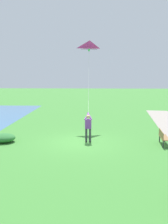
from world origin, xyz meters
TOP-DOWN VIEW (x-y plane):
  - ground_plane at (0.00, 0.00)m, footprint 120.00×120.00m
  - person_kite_flyer at (-0.44, -0.15)m, footprint 0.52×0.61m
  - flying_kite at (-0.43, -4.45)m, footprint 1.43×4.33m
  - park_bench_near_walkway at (-4.97, 0.33)m, footprint 0.60×1.54m
  - lakeside_shrub at (4.88, 0.12)m, footprint 1.47×1.25m

SIDE VIEW (x-z plane):
  - ground_plane at x=0.00m, z-range 0.00..0.00m
  - lakeside_shrub at x=4.88m, z-range 0.00..0.54m
  - park_bench_near_walkway at x=-4.97m, z-range 0.07..0.95m
  - person_kite_flyer at x=-0.44m, z-range 0.13..1.96m
  - flying_kite at x=-0.43m, z-range 3.84..8.83m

